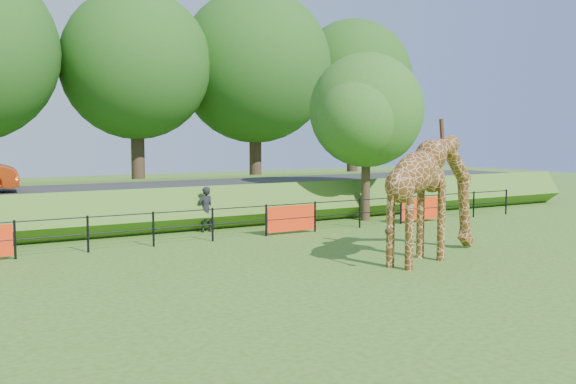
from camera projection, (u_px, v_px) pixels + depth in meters
name	position (u px, v px, depth m)	size (l,w,h in m)	color
ground	(362.00, 292.00, 14.12)	(90.00, 90.00, 0.00)	#306619
giraffe	(434.00, 197.00, 17.88)	(4.86, 0.89, 3.47)	#573211
perimeter_fence	(213.00, 224.00, 20.92)	(28.07, 0.10, 1.10)	black
embankment	(140.00, 201.00, 27.33)	(40.00, 9.00, 1.30)	#306619
road	(152.00, 187.00, 25.98)	(40.00, 5.00, 0.12)	#29292B
visitor	(206.00, 209.00, 22.90)	(0.59, 0.39, 1.63)	black
tree_east	(368.00, 115.00, 25.86)	(5.40, 4.71, 6.76)	#372519
bg_tree_line	(134.00, 63.00, 33.28)	(37.30, 8.80, 11.82)	#372519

